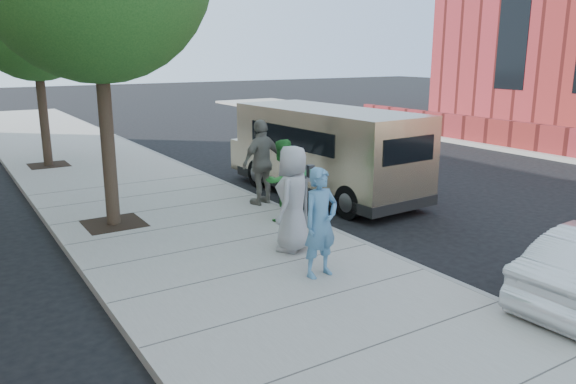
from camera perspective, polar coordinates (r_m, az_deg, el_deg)
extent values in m
plane|color=black|center=(11.27, -2.49, -5.15)|extent=(120.00, 120.00, 0.00)
cube|color=gray|center=(10.82, -7.12, -5.67)|extent=(5.00, 60.00, 0.15)
cube|color=gray|center=(11.99, 3.49, -3.61)|extent=(0.12, 60.00, 0.16)
cube|color=maroon|center=(22.10, 26.59, 4.58)|extent=(0.30, 22.00, 1.00)
cube|color=black|center=(12.54, -17.26, -3.06)|extent=(1.20, 1.20, 0.01)
cylinder|color=#38281E|center=(12.13, -17.93, 5.90)|extent=(0.28, 0.28, 3.96)
cube|color=black|center=(19.80, -23.13, 2.55)|extent=(1.20, 1.20, 0.01)
cylinder|color=#38281E|center=(19.57, -23.62, 7.59)|extent=(0.28, 0.28, 3.52)
sphere|color=#1D521B|center=(19.51, -24.45, 15.78)|extent=(3.80, 3.80, 3.80)
sphere|color=#1D521B|center=(19.25, -22.58, 17.49)|extent=(2.85, 2.85, 2.85)
sphere|color=#1D521B|center=(19.96, -26.23, 16.40)|extent=(2.66, 2.66, 2.66)
cylinder|color=gray|center=(10.61, 1.83, -2.12)|extent=(0.06, 0.06, 1.20)
cube|color=gray|center=(10.45, 1.86, 1.27)|extent=(0.24, 0.06, 0.09)
cube|color=#2D2D30|center=(10.37, 1.44, 2.02)|extent=(0.13, 0.11, 0.24)
cube|color=#2D2D30|center=(10.47, 2.28, 2.13)|extent=(0.13, 0.11, 0.24)
cube|color=tan|center=(14.68, 3.98, 4.40)|extent=(2.39, 5.75, 2.08)
cube|color=tan|center=(17.23, -2.57, 4.09)|extent=(1.95, 0.68, 0.89)
cube|color=black|center=(12.59, 12.22, 4.18)|extent=(1.57, 0.11, 0.57)
cylinder|color=black|center=(15.79, -2.95, 1.91)|extent=(0.31, 0.81, 0.79)
cylinder|color=black|center=(16.83, 2.34, 2.67)|extent=(0.31, 0.81, 0.79)
cylinder|color=black|center=(12.81, 6.32, -1.02)|extent=(0.31, 0.81, 0.79)
cylinder|color=black|center=(14.07, 11.94, 0.12)|extent=(0.31, 0.81, 0.79)
imported|color=#5185AC|center=(9.00, 3.32, -3.13)|extent=(0.69, 0.49, 1.79)
imported|color=#287C2E|center=(12.02, -0.64, 1.19)|extent=(1.00, 0.87, 1.76)
imported|color=#A2A2A4|center=(10.16, 0.50, -0.68)|extent=(1.13, 1.07, 1.94)
imported|color=gray|center=(13.35, -2.65, 3.04)|extent=(1.27, 0.77, 2.03)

